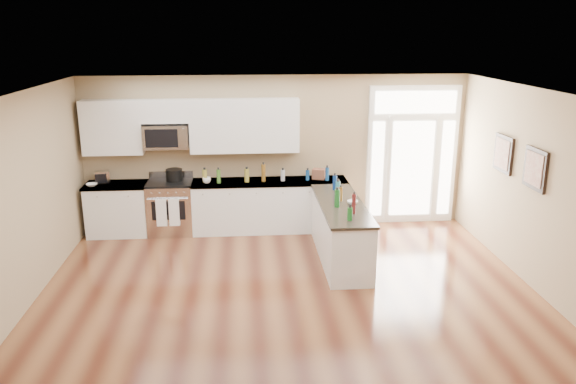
{
  "coord_description": "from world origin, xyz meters",
  "views": [
    {
      "loc": [
        -0.58,
        -6.12,
        3.58
      ],
      "look_at": [
        0.06,
        2.0,
        1.21
      ],
      "focal_mm": 35.0,
      "sensor_mm": 36.0,
      "label": 1
    }
  ],
  "objects_px": {
    "stockpot": "(174,174)",
    "toaster_oven": "(102,177)",
    "peninsula_cabinet": "(340,233)",
    "kitchen_range": "(171,207)"
  },
  "relations": [
    {
      "from": "peninsula_cabinet",
      "to": "stockpot",
      "type": "bearing_deg",
      "value": 150.84
    },
    {
      "from": "peninsula_cabinet",
      "to": "stockpot",
      "type": "distance_m",
      "value": 3.24
    },
    {
      "from": "stockpot",
      "to": "toaster_oven",
      "type": "height_order",
      "value": "stockpot"
    },
    {
      "from": "toaster_oven",
      "to": "stockpot",
      "type": "bearing_deg",
      "value": -12.23
    },
    {
      "from": "peninsula_cabinet",
      "to": "kitchen_range",
      "type": "bearing_deg",
      "value": 153.13
    },
    {
      "from": "toaster_oven",
      "to": "kitchen_range",
      "type": "bearing_deg",
      "value": -17.12
    },
    {
      "from": "peninsula_cabinet",
      "to": "kitchen_range",
      "type": "height_order",
      "value": "kitchen_range"
    },
    {
      "from": "kitchen_range",
      "to": "toaster_oven",
      "type": "height_order",
      "value": "toaster_oven"
    },
    {
      "from": "peninsula_cabinet",
      "to": "kitchen_range",
      "type": "distance_m",
      "value": 3.21
    },
    {
      "from": "kitchen_range",
      "to": "stockpot",
      "type": "relative_size",
      "value": 3.66
    }
  ]
}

